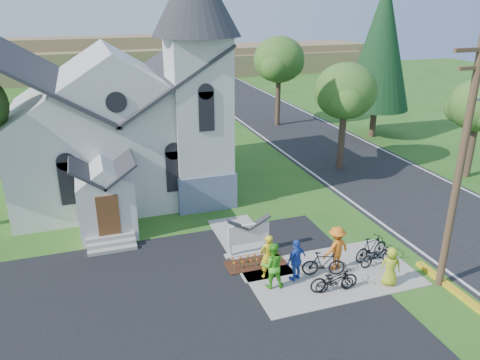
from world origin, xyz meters
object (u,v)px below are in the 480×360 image
object	(u,v)px
bike_1	(324,264)
bike_0	(335,282)
cyclist_0	(268,256)
bike_4	(377,255)
cyclist_2	(296,260)
cyclist_4	(391,266)
church_sign	(249,234)
cyclist_1	(272,265)
bike_2	(334,279)
utility_pole	(463,157)
cyclist_3	(336,248)
bike_3	(371,248)

from	to	relation	value
bike_1	bike_0	bearing A→B (deg)	-169.10
cyclist_0	bike_4	size ratio (longest dim) A/B	1.06
cyclist_2	cyclist_4	size ratio (longest dim) A/B	1.10
church_sign	cyclist_1	xyz separation A→B (m)	(0.01, -2.73, -0.02)
bike_2	cyclist_4	xyz separation A→B (m)	(2.33, -0.33, 0.31)
cyclist_2	cyclist_4	world-z (taller)	cyclist_2
utility_pole	bike_0	distance (m)	6.64
utility_pole	cyclist_1	bearing A→B (deg)	163.23
cyclist_1	cyclist_3	size ratio (longest dim) A/B	0.99
cyclist_1	bike_1	xyz separation A→B (m)	(2.32, 0.06, -0.42)
bike_1	cyclist_3	world-z (taller)	cyclist_3
utility_pole	church_sign	bearing A→B (deg)	144.40
cyclist_3	bike_3	world-z (taller)	cyclist_3
bike_3	bike_4	distance (m)	0.49
cyclist_0	cyclist_3	size ratio (longest dim) A/B	0.98
cyclist_1	bike_3	world-z (taller)	cyclist_1
bike_0	cyclist_4	size ratio (longest dim) A/B	0.98
utility_pole	cyclist_2	distance (m)	7.34
cyclist_1	bike_3	distance (m)	4.94
bike_4	cyclist_2	bearing A→B (deg)	80.32
cyclist_4	cyclist_2	bearing A→B (deg)	0.85
utility_pole	cyclist_4	world-z (taller)	utility_pole
cyclist_2	bike_1	bearing A→B (deg)	152.43
utility_pole	bike_4	size ratio (longest dim) A/B	5.56
bike_4	cyclist_1	bearing A→B (deg)	82.33
cyclist_2	bike_3	xyz separation A→B (m)	(3.79, 0.38, -0.35)
bike_0	bike_1	bearing A→B (deg)	-1.91
bike_2	cyclist_3	distance (m)	1.72
cyclist_3	bike_2	bearing A→B (deg)	45.76
cyclist_3	cyclist_4	size ratio (longest dim) A/B	1.19
bike_0	church_sign	bearing A→B (deg)	34.36
bike_0	cyclist_1	world-z (taller)	cyclist_1
cyclist_0	bike_2	bearing A→B (deg)	133.83
church_sign	cyclist_4	size ratio (longest dim) A/B	1.34
cyclist_1	bike_1	size ratio (longest dim) A/B	1.07
cyclist_0	cyclist_2	bearing A→B (deg)	144.87
bike_3	cyclist_4	size ratio (longest dim) A/B	1.12
church_sign	bike_4	distance (m)	5.62
bike_0	bike_1	world-z (taller)	bike_1
bike_1	bike_3	size ratio (longest dim) A/B	0.98
church_sign	cyclist_1	world-z (taller)	cyclist_1
cyclist_1	bike_4	world-z (taller)	cyclist_1
cyclist_0	bike_4	xyz separation A→B (m)	(4.82, -0.66, -0.48)
cyclist_1	bike_4	bearing A→B (deg)	-166.82
cyclist_0	cyclist_4	size ratio (longest dim) A/B	1.16
bike_4	cyclist_3	bearing A→B (deg)	71.93
church_sign	cyclist_0	size ratio (longest dim) A/B	1.15
bike_0	bike_3	world-z (taller)	bike_3
bike_1	cyclist_4	size ratio (longest dim) A/B	1.09
bike_0	cyclist_2	bearing A→B (deg)	45.45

